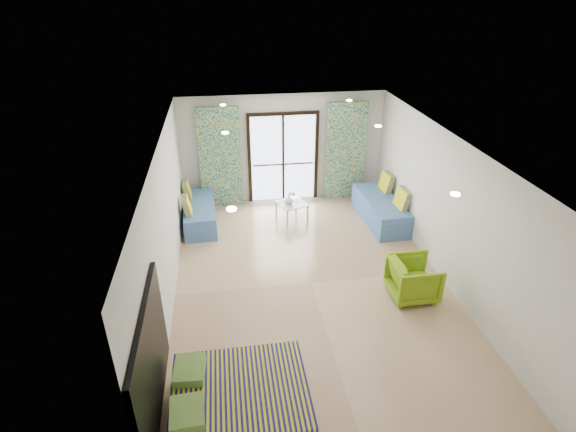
{
  "coord_description": "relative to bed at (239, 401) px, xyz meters",
  "views": [
    {
      "loc": [
        -1.44,
        -6.75,
        5.06
      ],
      "look_at": [
        -0.35,
        0.58,
        1.15
      ],
      "focal_mm": 28.0,
      "sensor_mm": 36.0,
      "label": 1
    }
  ],
  "objects": [
    {
      "name": "floor",
      "position": [
        1.47,
        2.7,
        -0.25
      ],
      "size": [
        5.0,
        7.5,
        0.01
      ],
      "primitive_type": null,
      "color": "#9C7D5D",
      "rests_on": "ground"
    },
    {
      "name": "ceiling",
      "position": [
        1.47,
        2.7,
        2.45
      ],
      "size": [
        5.0,
        7.5,
        0.01
      ],
      "primitive_type": null,
      "color": "silver",
      "rests_on": "ground"
    },
    {
      "name": "wall_back",
      "position": [
        1.47,
        6.45,
        1.1
      ],
      "size": [
        5.0,
        0.01,
        2.7
      ],
      "primitive_type": null,
      "color": "silver",
      "rests_on": "ground"
    },
    {
      "name": "wall_front",
      "position": [
        1.47,
        -1.05,
        1.1
      ],
      "size": [
        5.0,
        0.01,
        2.7
      ],
      "primitive_type": null,
      "color": "silver",
      "rests_on": "ground"
    },
    {
      "name": "wall_left",
      "position": [
        -1.03,
        2.7,
        1.1
      ],
      "size": [
        0.01,
        7.5,
        2.7
      ],
      "primitive_type": null,
      "color": "silver",
      "rests_on": "ground"
    },
    {
      "name": "wall_right",
      "position": [
        3.97,
        2.7,
        1.1
      ],
      "size": [
        0.01,
        7.5,
        2.7
      ],
      "primitive_type": null,
      "color": "silver",
      "rests_on": "ground"
    },
    {
      "name": "balcony_door",
      "position": [
        1.47,
        6.42,
        1.0
      ],
      "size": [
        1.76,
        0.08,
        2.28
      ],
      "color": "black",
      "rests_on": "floor"
    },
    {
      "name": "balcony_rail",
      "position": [
        1.47,
        6.43,
        0.7
      ],
      "size": [
        1.52,
        0.03,
        0.04
      ],
      "primitive_type": "cube",
      "color": "#595451",
      "rests_on": "balcony_door"
    },
    {
      "name": "curtain_left",
      "position": [
        -0.08,
        6.27,
        1.0
      ],
      "size": [
        1.0,
        0.1,
        2.5
      ],
      "primitive_type": "cube",
      "color": "silver",
      "rests_on": "floor"
    },
    {
      "name": "curtain_right",
      "position": [
        3.02,
        6.27,
        1.0
      ],
      "size": [
        1.0,
        0.1,
        2.5
      ],
      "primitive_type": "cube",
      "color": "silver",
      "rests_on": "floor"
    },
    {
      "name": "downlight_a",
      "position": [
        0.07,
        0.7,
        2.42
      ],
      "size": [
        0.12,
        0.12,
        0.02
      ],
      "primitive_type": "cylinder",
      "color": "#FFE0B2",
      "rests_on": "ceiling"
    },
    {
      "name": "downlight_b",
      "position": [
        2.87,
        0.7,
        2.42
      ],
      "size": [
        0.12,
        0.12,
        0.02
      ],
      "primitive_type": "cylinder",
      "color": "#FFE0B2",
      "rests_on": "ceiling"
    },
    {
      "name": "downlight_c",
      "position": [
        0.07,
        3.7,
        2.42
      ],
      "size": [
        0.12,
        0.12,
        0.02
      ],
      "primitive_type": "cylinder",
      "color": "#FFE0B2",
      "rests_on": "ceiling"
    },
    {
      "name": "downlight_d",
      "position": [
        2.87,
        3.7,
        2.42
      ],
      "size": [
        0.12,
        0.12,
        0.02
      ],
      "primitive_type": "cylinder",
      "color": "#FFE0B2",
      "rests_on": "ceiling"
    },
    {
      "name": "downlight_e",
      "position": [
        0.07,
        5.7,
        2.42
      ],
      "size": [
        0.12,
        0.12,
        0.02
      ],
      "primitive_type": "cylinder",
      "color": "#FFE0B2",
      "rests_on": "ceiling"
    },
    {
      "name": "downlight_f",
      "position": [
        2.87,
        5.7,
        2.42
      ],
      "size": [
        0.12,
        0.12,
        0.02
      ],
      "primitive_type": "cylinder",
      "color": "#FFE0B2",
      "rests_on": "ceiling"
    },
    {
      "name": "headboard",
      "position": [
        -0.99,
        -0.0,
        0.8
      ],
      "size": [
        0.06,
        2.1,
        1.5
      ],
      "primitive_type": "cube",
      "color": "black",
      "rests_on": "floor"
    },
    {
      "name": "switch_plate",
      "position": [
        -1.0,
        1.25,
        0.8
      ],
      "size": [
        0.02,
        0.1,
        0.1
      ],
      "primitive_type": "cube",
      "color": "silver",
      "rests_on": "wall_left"
    },
    {
      "name": "bed",
      "position": [
        0.0,
        0.0,
        0.0
      ],
      "size": [
        1.76,
        1.44,
        0.61
      ],
      "color": "silver",
      "rests_on": "floor"
    },
    {
      "name": "daybed_left",
      "position": [
        -0.64,
        5.38,
        0.02
      ],
      "size": [
        0.78,
        1.84,
        0.9
      ],
      "rotation": [
        0.0,
        0.0,
        0.04
      ],
      "color": "#436AA1",
      "rests_on": "floor"
    },
    {
      "name": "daybed_right",
      "position": [
        3.59,
        4.91,
        0.05
      ],
      "size": [
        0.86,
        2.03,
        0.99
      ],
      "rotation": [
        0.0,
        0.0,
        0.04
      ],
      "color": "#436AA1",
      "rests_on": "floor"
    },
    {
      "name": "coffee_table",
      "position": [
        1.52,
        5.29,
        0.11
      ],
      "size": [
        0.8,
        0.8,
        0.72
      ],
      "rotation": [
        0.0,
        0.0,
        0.36
      ],
      "color": "silver",
      "rests_on": "floor"
    },
    {
      "name": "vase",
      "position": [
        1.44,
        5.25,
        0.26
      ],
      "size": [
        0.21,
        0.22,
        0.21
      ],
      "primitive_type": "imported",
      "rotation": [
        0.0,
        0.0,
        0.02
      ],
      "color": "white",
      "rests_on": "coffee_table"
    },
    {
      "name": "armchair",
      "position": [
        3.19,
        2.06,
        0.15
      ],
      "size": [
        0.74,
        0.79,
        0.81
      ],
      "primitive_type": "imported",
      "rotation": [
        0.0,
        0.0,
        1.57
      ],
      "color": "#78A215",
      "rests_on": "floor"
    }
  ]
}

